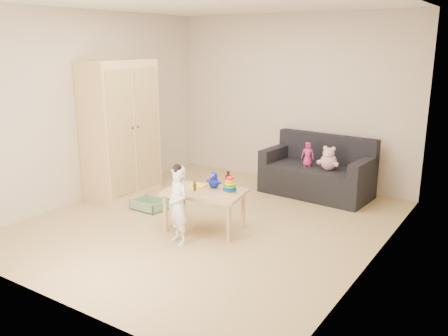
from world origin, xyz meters
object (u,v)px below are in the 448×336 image
Objects in this scene: play_table at (205,210)px; toddler at (178,206)px; wardrobe at (121,129)px; sofa at (316,181)px.

play_table is 1.07× the size of toddler.
play_table is 0.51m from toddler.
wardrobe is 2.00m from play_table.
toddler is at bearing -91.46° from play_table.
wardrobe is 2.26× the size of toddler.
sofa is at bearing 73.72° from play_table.
wardrobe is 1.26× the size of sofa.
sofa is 1.68× the size of play_table.
sofa is at bearing 32.29° from wardrobe.
sofa is (2.38, 1.51, -0.75)m from wardrobe.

